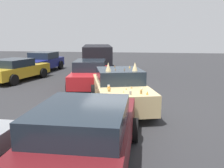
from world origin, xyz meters
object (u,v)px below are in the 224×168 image
(art_car_decorated, at_px, (120,89))
(parked_van_near_left, at_px, (97,57))
(parked_sedan_row_back_far, at_px, (90,74))
(parked_sedan_behind_right, at_px, (85,135))
(parked_sedan_far_right, at_px, (42,62))
(parked_sedan_behind_left, at_px, (16,69))

(art_car_decorated, xyz_separation_m, parked_van_near_left, (8.64, 2.67, 0.39))
(art_car_decorated, distance_m, parked_sedan_row_back_far, 3.94)
(parked_sedan_behind_right, height_order, parked_sedan_far_right, parked_sedan_far_right)
(art_car_decorated, height_order, parked_sedan_row_back_far, art_car_decorated)
(parked_van_near_left, height_order, parked_sedan_far_right, parked_van_near_left)
(parked_van_near_left, bearing_deg, parked_sedan_row_back_far, -4.52)
(parked_sedan_behind_right, xyz_separation_m, parked_sedan_behind_left, (9.11, 6.65, -0.05))
(art_car_decorated, xyz_separation_m, parked_sedan_far_right, (8.64, 6.95, -0.00))
(parked_sedan_far_right, bearing_deg, parked_sedan_behind_right, 30.94)
(parked_sedan_behind_right, distance_m, parked_sedan_row_back_far, 8.05)
(parked_sedan_behind_right, distance_m, parked_sedan_behind_left, 11.28)
(parked_van_near_left, xyz_separation_m, parked_sedan_behind_right, (-13.08, -2.48, -0.39))
(parked_van_near_left, bearing_deg, parked_sedan_far_right, -101.99)
(parked_sedan_behind_left, height_order, parked_sedan_row_back_far, parked_sedan_row_back_far)
(parked_sedan_row_back_far, bearing_deg, parked_sedan_behind_right, 5.07)
(parked_sedan_behind_left, bearing_deg, art_car_decorated, -112.18)
(parked_sedan_behind_left, bearing_deg, parked_van_near_left, -34.29)
(art_car_decorated, distance_m, parked_sedan_behind_right, 4.44)
(parked_sedan_behind_left, bearing_deg, parked_sedan_behind_right, -131.72)
(parked_van_near_left, xyz_separation_m, parked_sedan_row_back_far, (-5.23, -0.70, -0.40))
(art_car_decorated, height_order, parked_sedan_behind_right, art_car_decorated)
(parked_van_near_left, xyz_separation_m, parked_sedan_far_right, (-0.01, 4.28, -0.39))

